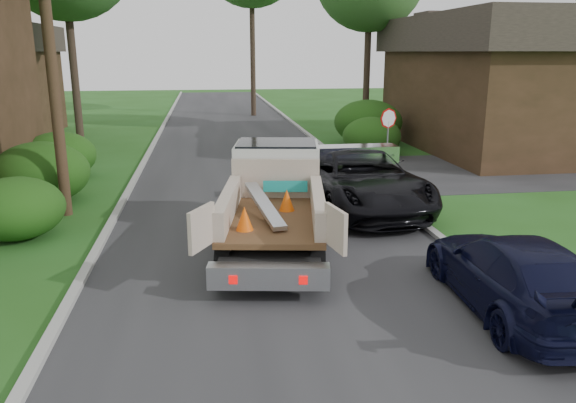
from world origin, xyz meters
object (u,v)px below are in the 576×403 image
(navy_suv, at_px, (515,273))
(stop_sign, at_px, (388,127))
(utility_pole, at_px, (48,24))
(house_right, at_px, (516,81))
(black_pickup, at_px, (358,179))
(flatbed_truck, at_px, (275,191))

(navy_suv, bearing_deg, stop_sign, -93.92)
(utility_pole, relative_size, navy_suv, 2.11)
(navy_suv, bearing_deg, house_right, -116.13)
(black_pickup, bearing_deg, house_right, 38.38)
(house_right, bearing_deg, utility_pole, -153.99)
(utility_pole, bearing_deg, house_right, 26.01)
(utility_pole, height_order, navy_suv, utility_pole)
(stop_sign, relative_size, utility_pole, 0.25)
(flatbed_truck, bearing_deg, utility_pole, 161.14)
(stop_sign, xyz_separation_m, utility_pole, (-10.68, -4.02, 3.40))
(stop_sign, bearing_deg, flatbed_truck, -126.12)
(stop_sign, bearing_deg, black_pickup, -117.41)
(flatbed_truck, height_order, black_pickup, flatbed_truck)
(flatbed_truck, xyz_separation_m, navy_suv, (3.70, -4.51, -0.53))
(flatbed_truck, bearing_deg, black_pickup, 51.12)
(house_right, bearing_deg, flatbed_truck, -137.10)
(black_pickup, bearing_deg, utility_pole, 171.93)
(house_right, distance_m, flatbed_truck, 17.71)
(flatbed_truck, bearing_deg, stop_sign, 63.03)
(stop_sign, relative_size, black_pickup, 0.39)
(stop_sign, bearing_deg, house_right, 32.66)
(utility_pole, xyz_separation_m, flatbed_truck, (5.58, -2.97, -3.95))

